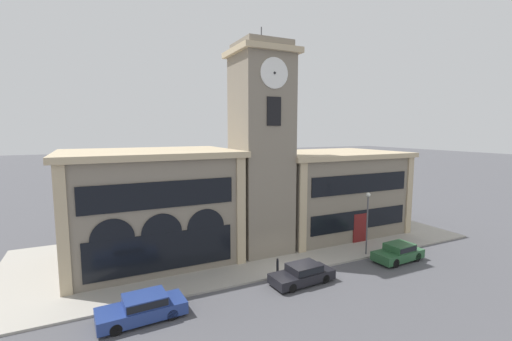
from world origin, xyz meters
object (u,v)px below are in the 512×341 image
(parked_car_mid, at_px, (303,273))
(parked_car_far, at_px, (398,252))
(street_lamp, at_px, (368,213))
(bollard, at_px, (277,266))
(parked_car_near, at_px, (143,307))

(parked_car_mid, height_order, parked_car_far, parked_car_far)
(parked_car_far, distance_m, street_lamp, 3.80)
(bollard, bearing_deg, parked_car_far, -11.05)
(parked_car_near, height_order, parked_car_far, parked_car_far)
(bollard, bearing_deg, parked_car_near, -168.54)
(parked_car_near, xyz_separation_m, parked_car_far, (19.59, -0.00, 0.02))
(parked_car_far, xyz_separation_m, bollard, (-9.98, 1.95, -0.07))
(parked_car_mid, bearing_deg, parked_car_far, 176.47)
(street_lamp, xyz_separation_m, bollard, (-8.48, -0.03, -2.95))
(street_lamp, height_order, bollard, street_lamp)
(parked_car_mid, relative_size, bollard, 4.30)
(parked_car_mid, distance_m, bollard, 2.14)
(street_lamp, distance_m, bollard, 8.98)
(street_lamp, bearing_deg, parked_car_far, -52.78)
(parked_car_far, relative_size, bollard, 4.07)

